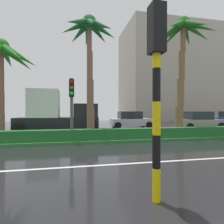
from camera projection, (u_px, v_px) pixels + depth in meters
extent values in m
cylinder|color=brown|center=(1.00, 127.00, 11.46)|extent=(0.43, 0.43, 1.38)
cylinder|color=brown|center=(1.00, 104.00, 11.51)|extent=(0.38, 0.38, 1.38)
cylinder|color=brown|center=(1.00, 81.00, 11.55)|extent=(0.33, 0.33, 1.38)
cylinder|color=brown|center=(1.00, 59.00, 11.59)|extent=(0.28, 0.28, 1.38)
sphere|color=#287425|center=(1.00, 46.00, 11.59)|extent=(0.90, 0.90, 0.90)
cone|color=#287425|center=(19.00, 56.00, 11.80)|extent=(2.29, 0.56, 1.63)
cone|color=#287425|center=(17.00, 59.00, 12.43)|extent=(2.04, 2.00, 1.62)
cone|color=#287425|center=(7.00, 57.00, 12.65)|extent=(0.60, 2.37, 1.34)
cone|color=#287425|center=(11.00, 52.00, 11.07)|extent=(2.07, 1.98, 1.60)
cylinder|color=brown|center=(91.00, 122.00, 12.62)|extent=(0.51, 0.51, 1.85)
cylinder|color=brown|center=(90.00, 94.00, 12.58)|extent=(0.45, 0.45, 1.85)
cylinder|color=brown|center=(90.00, 66.00, 12.54)|extent=(0.39, 0.39, 1.85)
cylinder|color=brown|center=(89.00, 37.00, 12.51)|extent=(0.33, 0.33, 1.85)
sphere|color=#1E5C2D|center=(89.00, 22.00, 12.50)|extent=(0.90, 0.90, 0.90)
cone|color=#1E5C2D|center=(102.00, 30.00, 12.68)|extent=(2.02, 0.58, 1.46)
cone|color=#1E5C2D|center=(98.00, 33.00, 13.24)|extent=(1.87, 1.80, 1.38)
cone|color=#1E5C2D|center=(88.00, 35.00, 13.33)|extent=(0.67, 2.02, 1.51)
cone|color=#1E5C2D|center=(80.00, 33.00, 13.01)|extent=(1.75, 1.87, 1.49)
cone|color=#1E5C2D|center=(76.00, 27.00, 12.26)|extent=(2.06, 0.70, 1.43)
cone|color=#1E5C2D|center=(79.00, 22.00, 11.76)|extent=(1.93, 1.77, 1.22)
cone|color=#1E5C2D|center=(91.00, 22.00, 11.63)|extent=(0.58, 2.04, 1.38)
cone|color=#1E5C2D|center=(100.00, 25.00, 12.01)|extent=(1.82, 1.85, 1.39)
cylinder|color=brown|center=(179.00, 120.00, 13.80)|extent=(0.57, 0.57, 1.97)
cylinder|color=brown|center=(180.00, 93.00, 13.75)|extent=(0.50, 0.50, 1.97)
cylinder|color=brown|center=(182.00, 65.00, 13.69)|extent=(0.43, 0.43, 1.97)
cylinder|color=brown|center=(183.00, 38.00, 13.63)|extent=(0.36, 0.36, 1.97)
sphere|color=#266525|center=(183.00, 23.00, 13.62)|extent=(0.90, 0.90, 0.90)
cone|color=#266525|center=(196.00, 32.00, 13.97)|extent=(2.53, 0.81, 1.51)
cone|color=#266525|center=(187.00, 35.00, 14.58)|extent=(2.16, 2.16, 1.48)
cone|color=#266525|center=(173.00, 35.00, 14.72)|extent=(0.84, 2.56, 1.40)
cone|color=#266525|center=(168.00, 35.00, 14.10)|extent=(2.18, 1.95, 1.84)
cone|color=#266525|center=(171.00, 30.00, 13.29)|extent=(2.42, 0.85, 1.85)
cone|color=#266525|center=(177.00, 24.00, 12.78)|extent=(2.33, 1.93, 1.52)
cone|color=#266525|center=(195.00, 23.00, 12.57)|extent=(0.87, 2.52, 1.58)
cone|color=#266525|center=(200.00, 27.00, 12.98)|extent=(2.05, 2.20, 1.65)
cylinder|color=#4C4C47|center=(72.00, 109.00, 10.48)|extent=(0.16, 0.16, 3.44)
cube|color=black|center=(72.00, 88.00, 10.48)|extent=(0.28, 0.32, 0.96)
sphere|color=maroon|center=(72.00, 82.00, 10.31)|extent=(0.20, 0.20, 0.20)
sphere|color=#7F600F|center=(72.00, 88.00, 10.31)|extent=(0.20, 0.20, 0.20)
sphere|color=#1EEA3F|center=(72.00, 93.00, 10.31)|extent=(0.20, 0.20, 0.20)
cylinder|color=yellow|center=(156.00, 185.00, 3.76)|extent=(0.16, 0.16, 0.66)
cylinder|color=black|center=(156.00, 152.00, 3.76)|extent=(0.16, 0.16, 0.66)
cylinder|color=yellow|center=(156.00, 118.00, 3.75)|extent=(0.16, 0.16, 0.66)
cylinder|color=black|center=(157.00, 85.00, 3.75)|extent=(0.16, 0.16, 0.66)
cylinder|color=yellow|center=(157.00, 51.00, 3.74)|extent=(0.16, 0.16, 0.66)
cylinder|color=black|center=(157.00, 18.00, 3.74)|extent=(0.16, 0.16, 0.66)
cube|color=black|center=(157.00, 29.00, 3.74)|extent=(0.28, 0.32, 0.96)
sphere|color=red|center=(153.00, 18.00, 3.91)|extent=(0.20, 0.20, 0.20)
sphere|color=#7F600F|center=(153.00, 33.00, 3.91)|extent=(0.20, 0.20, 0.20)
sphere|color=#0F591E|center=(153.00, 47.00, 3.91)|extent=(0.20, 0.20, 0.20)
cube|color=black|center=(58.00, 123.00, 15.48)|extent=(6.40, 2.30, 0.90)
cube|color=black|center=(85.00, 111.00, 15.93)|extent=(1.90, 2.21, 1.10)
cube|color=silver|center=(44.00, 104.00, 15.25)|extent=(2.30, 2.35, 2.20)
cylinder|color=black|center=(90.00, 125.00, 17.19)|extent=(0.92, 0.30, 0.92)
cylinder|color=black|center=(92.00, 128.00, 14.90)|extent=(0.92, 0.30, 0.92)
cylinder|color=black|center=(26.00, 127.00, 16.06)|extent=(0.92, 0.30, 0.92)
cylinder|color=black|center=(18.00, 129.00, 13.77)|extent=(0.92, 0.30, 0.92)
cube|color=silver|center=(131.00, 122.00, 19.94)|extent=(4.30, 1.76, 0.72)
cube|color=#1E2328|center=(130.00, 115.00, 19.90)|extent=(2.30, 1.58, 0.76)
cylinder|color=black|center=(143.00, 124.00, 21.16)|extent=(0.68, 0.22, 0.68)
cylinder|color=black|center=(149.00, 125.00, 19.40)|extent=(0.68, 0.22, 0.68)
cylinder|color=black|center=(114.00, 124.00, 20.47)|extent=(0.68, 0.22, 0.68)
cylinder|color=black|center=(118.00, 125.00, 18.71)|extent=(0.68, 0.22, 0.68)
cube|color=gray|center=(200.00, 123.00, 18.43)|extent=(4.30, 1.76, 0.72)
cube|color=#1E2328|center=(198.00, 115.00, 18.39)|extent=(2.30, 1.58, 0.76)
cylinder|color=black|center=(208.00, 125.00, 19.66)|extent=(0.68, 0.22, 0.68)
cylinder|color=black|center=(221.00, 126.00, 17.90)|extent=(0.68, 0.22, 0.68)
cylinder|color=black|center=(179.00, 125.00, 18.97)|extent=(0.68, 0.22, 0.68)
cylinder|color=black|center=(190.00, 127.00, 17.21)|extent=(0.68, 0.22, 0.68)
cylinder|color=black|center=(215.00, 123.00, 23.34)|extent=(0.68, 0.22, 0.68)
cube|color=#A89E8E|center=(180.00, 76.00, 37.07)|extent=(21.99, 11.06, 17.25)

